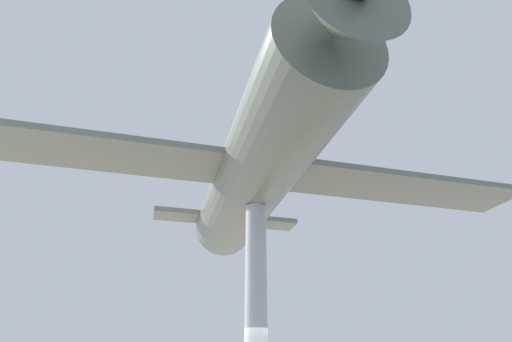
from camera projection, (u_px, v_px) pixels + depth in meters
name	position (u px, v px, depth m)	size (l,w,h in m)	color
support_pylon_central	(256.00, 315.00, 9.57)	(0.55, 0.55, 5.59)	#B7B7BC
suspended_airplane	(258.00, 167.00, 11.17)	(17.14, 11.80, 3.53)	slate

